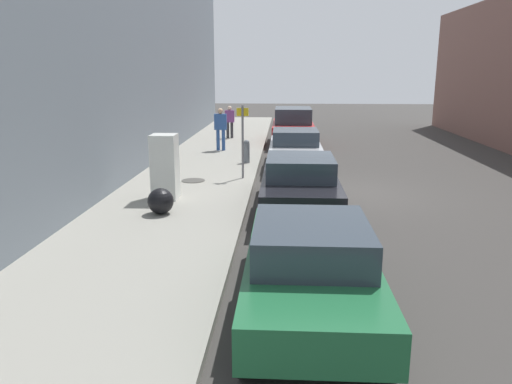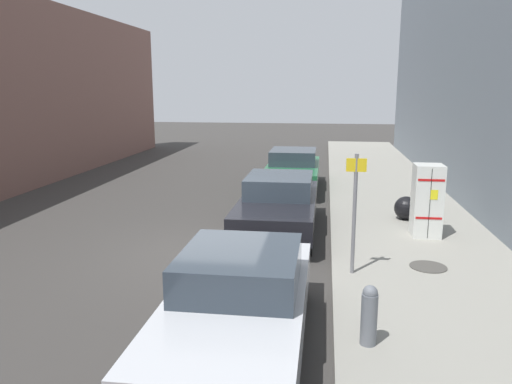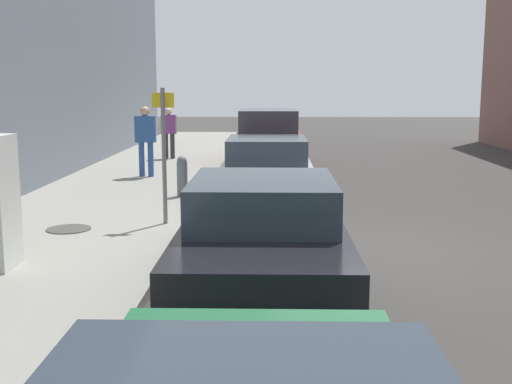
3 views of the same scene
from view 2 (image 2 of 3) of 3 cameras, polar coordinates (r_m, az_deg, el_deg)
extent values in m
plane|color=#383533|center=(11.00, -5.64, -6.98)|extent=(80.00, 80.00, 0.00)
cube|color=gray|center=(10.89, 18.67, -7.32)|extent=(3.78, 44.00, 0.16)
cube|color=silver|center=(12.10, 18.96, -0.94)|extent=(0.64, 0.63, 1.67)
cube|color=black|center=(11.79, 19.25, -1.28)|extent=(0.01, 0.01, 1.59)
cube|color=yellow|center=(11.76, 19.70, -0.30)|extent=(0.16, 0.01, 0.22)
cube|color=red|center=(11.69, 19.43, 1.28)|extent=(0.58, 0.01, 0.05)
cube|color=red|center=(11.87, 19.14, -2.85)|extent=(0.58, 0.01, 0.05)
cylinder|color=#47443F|center=(10.23, 19.09, -8.07)|extent=(0.70, 0.70, 0.02)
cylinder|color=slate|center=(9.25, 11.17, -2.56)|extent=(0.07, 0.07, 2.23)
cube|color=yellow|center=(9.04, 11.41, 3.04)|extent=(0.36, 0.02, 0.24)
cylinder|color=slate|center=(7.02, 12.78, -14.01)|extent=(0.22, 0.22, 0.71)
sphere|color=slate|center=(6.87, 12.93, -11.15)|extent=(0.20, 0.20, 0.20)
sphere|color=black|center=(13.57, 16.77, -1.76)|extent=(0.61, 0.61, 0.61)
cube|color=#1E6038|center=(17.59, 4.21, 2.26)|extent=(1.78, 4.53, 0.55)
cube|color=#2D3842|center=(17.73, 4.29, 4.06)|extent=(1.57, 1.90, 0.50)
cylinder|color=black|center=(15.96, 6.53, 0.22)|extent=(0.22, 0.67, 0.67)
cylinder|color=black|center=(16.06, 1.09, 0.37)|extent=(0.22, 0.67, 0.67)
cylinder|color=black|center=(19.25, 6.79, 2.22)|extent=(0.22, 0.67, 0.67)
cylinder|color=black|center=(19.34, 2.27, 2.34)|extent=(0.22, 0.67, 0.67)
cube|color=black|center=(12.37, 2.58, -1.80)|extent=(1.82, 4.57, 0.55)
cube|color=#2D3842|center=(12.48, 2.70, 0.79)|extent=(1.60, 1.92, 0.50)
cylinder|color=black|center=(10.77, 5.87, -5.45)|extent=(0.22, 0.70, 0.70)
cylinder|color=black|center=(10.93, -2.36, -5.14)|extent=(0.22, 0.70, 0.70)
cylinder|color=black|center=(14.02, 6.39, -1.36)|extent=(0.22, 0.70, 0.70)
cylinder|color=black|center=(14.15, 0.06, -1.17)|extent=(0.22, 0.70, 0.70)
cube|color=silver|center=(6.91, -2.08, -13.37)|extent=(1.80, 4.45, 0.55)
cube|color=#2D3842|center=(6.91, -1.79, -8.64)|extent=(1.58, 1.87, 0.50)
cylinder|color=black|center=(8.44, 5.13, -10.59)|extent=(0.22, 0.66, 0.66)
cylinder|color=black|center=(8.64, -5.25, -10.05)|extent=(0.22, 0.66, 0.66)
camera|label=1|loc=(24.07, 6.34, 11.49)|focal=35.00mm
camera|label=3|loc=(19.41, 4.41, 8.61)|focal=45.00mm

